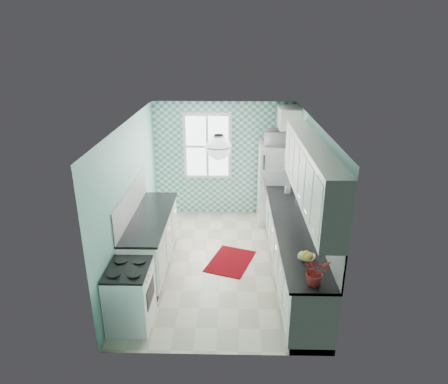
{
  "coord_description": "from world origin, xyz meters",
  "views": [
    {
      "loc": [
        0.19,
        -6.15,
        3.76
      ],
      "look_at": [
        0.05,
        0.25,
        1.25
      ],
      "focal_mm": 32.0,
      "sensor_mm": 36.0,
      "label": 1
    }
  ],
  "objects_px": {
    "stove": "(130,295)",
    "sink": "(287,202)",
    "ceiling_light": "(219,147)",
    "fridge": "(276,184)",
    "fruit_bowl": "(306,257)",
    "microwave": "(278,138)",
    "potted_plant": "(315,271)"
  },
  "relations": [
    {
      "from": "sink",
      "to": "fruit_bowl",
      "type": "height_order",
      "value": "sink"
    },
    {
      "from": "microwave",
      "to": "fruit_bowl",
      "type": "bearing_deg",
      "value": 94.56
    },
    {
      "from": "sink",
      "to": "potted_plant",
      "type": "xyz_separation_m",
      "value": [
        -0.0,
        -2.61,
        0.19
      ]
    },
    {
      "from": "ceiling_light",
      "to": "potted_plant",
      "type": "height_order",
      "value": "ceiling_light"
    },
    {
      "from": "fridge",
      "to": "sink",
      "type": "height_order",
      "value": "fridge"
    },
    {
      "from": "stove",
      "to": "fruit_bowl",
      "type": "xyz_separation_m",
      "value": [
        2.4,
        0.17,
        0.52
      ]
    },
    {
      "from": "fridge",
      "to": "microwave",
      "type": "height_order",
      "value": "microwave"
    },
    {
      "from": "ceiling_light",
      "to": "sink",
      "type": "xyz_separation_m",
      "value": [
        1.2,
        1.4,
        -1.39
      ]
    },
    {
      "from": "ceiling_light",
      "to": "microwave",
      "type": "xyz_separation_m",
      "value": [
        1.11,
        2.57,
        -0.49
      ]
    },
    {
      "from": "fruit_bowl",
      "to": "potted_plant",
      "type": "xyz_separation_m",
      "value": [
        0.0,
        -0.57,
        0.15
      ]
    },
    {
      "from": "stove",
      "to": "fruit_bowl",
      "type": "bearing_deg",
      "value": 2.37
    },
    {
      "from": "sink",
      "to": "stove",
      "type": "bearing_deg",
      "value": -141.31
    },
    {
      "from": "fruit_bowl",
      "to": "fridge",
      "type": "bearing_deg",
      "value": 91.61
    },
    {
      "from": "microwave",
      "to": "sink",
      "type": "bearing_deg",
      "value": 97.54
    },
    {
      "from": "fridge",
      "to": "potted_plant",
      "type": "bearing_deg",
      "value": -86.87
    },
    {
      "from": "fruit_bowl",
      "to": "microwave",
      "type": "height_order",
      "value": "microwave"
    },
    {
      "from": "stove",
      "to": "sink",
      "type": "relative_size",
      "value": 1.61
    },
    {
      "from": "sink",
      "to": "potted_plant",
      "type": "distance_m",
      "value": 2.62
    },
    {
      "from": "fruit_bowl",
      "to": "stove",
      "type": "bearing_deg",
      "value": -175.96
    },
    {
      "from": "ceiling_light",
      "to": "fridge",
      "type": "relative_size",
      "value": 0.21
    },
    {
      "from": "stove",
      "to": "potted_plant",
      "type": "height_order",
      "value": "potted_plant"
    },
    {
      "from": "sink",
      "to": "fridge",
      "type": "bearing_deg",
      "value": 90.78
    },
    {
      "from": "stove",
      "to": "fridge",
      "type": "bearing_deg",
      "value": 53.95
    },
    {
      "from": "ceiling_light",
      "to": "fruit_bowl",
      "type": "distance_m",
      "value": 1.92
    },
    {
      "from": "sink",
      "to": "microwave",
      "type": "height_order",
      "value": "microwave"
    },
    {
      "from": "ceiling_light",
      "to": "potted_plant",
      "type": "relative_size",
      "value": 0.99
    },
    {
      "from": "ceiling_light",
      "to": "microwave",
      "type": "bearing_deg",
      "value": 66.66
    },
    {
      "from": "stove",
      "to": "microwave",
      "type": "relative_size",
      "value": 1.54
    },
    {
      "from": "sink",
      "to": "fruit_bowl",
      "type": "distance_m",
      "value": 2.03
    },
    {
      "from": "ceiling_light",
      "to": "potted_plant",
      "type": "xyz_separation_m",
      "value": [
        1.2,
        -1.21,
        -1.21
      ]
    },
    {
      "from": "potted_plant",
      "to": "stove",
      "type": "bearing_deg",
      "value": 170.41
    },
    {
      "from": "stove",
      "to": "sink",
      "type": "height_order",
      "value": "sink"
    }
  ]
}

